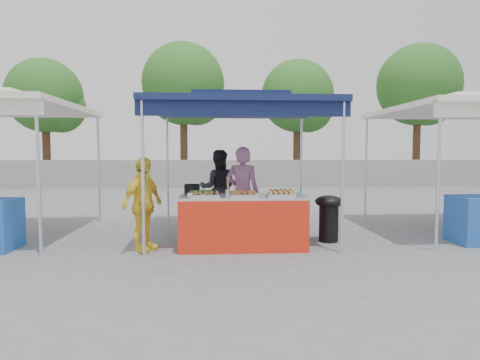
{
  "coord_description": "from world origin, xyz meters",
  "views": [
    {
      "loc": [
        -0.42,
        -6.47,
        1.55
      ],
      "look_at": [
        0.0,
        0.6,
        1.05
      ],
      "focal_mm": 30.0,
      "sensor_mm": 36.0,
      "label": 1
    }
  ],
  "objects": [
    {
      "name": "back_wall",
      "position": [
        0.0,
        11.0,
        0.6
      ],
      "size": [
        40.0,
        0.25,
        1.2
      ],
      "primitive_type": "cube",
      "color": "gray",
      "rests_on": "ground_plane"
    },
    {
      "name": "food_tray_bl",
      "position": [
        -0.66,
        -0.0,
        0.88
      ],
      "size": [
        0.42,
        0.3,
        0.07
      ],
      "color": "white",
      "rests_on": "vendor_table"
    },
    {
      "name": "crate_left",
      "position": [
        -0.54,
        0.62,
        0.16
      ],
      "size": [
        0.54,
        0.38,
        0.33
      ],
      "primitive_type": "cube",
      "color": "#173CBB",
      "rests_on": "ground_plane"
    },
    {
      "name": "tree_1",
      "position": [
        -1.86,
        13.41,
        4.68
      ],
      "size": [
        3.98,
        3.98,
        6.84
      ],
      "color": "#4A2F1C",
      "rests_on": "ground_plane"
    },
    {
      "name": "helper_man",
      "position": [
        -0.38,
        1.81,
        0.8
      ],
      "size": [
        0.78,
        0.61,
        1.59
      ],
      "primitive_type": "imported",
      "rotation": [
        0.0,
        0.0,
        3.15
      ],
      "color": "#222228",
      "rests_on": "ground_plane"
    },
    {
      "name": "food_tray_fr",
      "position": [
        0.57,
        -0.32,
        0.88
      ],
      "size": [
        0.42,
        0.3,
        0.07
      ],
      "color": "white",
      "rests_on": "vendor_table"
    },
    {
      "name": "food_tray_br",
      "position": [
        0.64,
        -0.05,
        0.88
      ],
      "size": [
        0.42,
        0.3,
        0.07
      ],
      "color": "white",
      "rests_on": "vendor_table"
    },
    {
      "name": "food_tray_bm",
      "position": [
        0.0,
        -0.03,
        0.88
      ],
      "size": [
        0.42,
        0.3,
        0.07
      ],
      "color": "white",
      "rests_on": "vendor_table"
    },
    {
      "name": "skewer_cup",
      "position": [
        -0.24,
        -0.21,
        0.9
      ],
      "size": [
        0.08,
        0.08,
        0.1
      ],
      "primitive_type": "cylinder",
      "color": "silver",
      "rests_on": "vendor_table"
    },
    {
      "name": "food_tray_fm",
      "position": [
        0.01,
        -0.34,
        0.88
      ],
      "size": [
        0.42,
        0.3,
        0.07
      ],
      "color": "white",
      "rests_on": "vendor_table"
    },
    {
      "name": "wok_burner",
      "position": [
        1.52,
        0.27,
        0.48
      ],
      "size": [
        0.48,
        0.48,
        0.81
      ],
      "rotation": [
        0.0,
        0.0,
        0.01
      ],
      "color": "black",
      "rests_on": "ground_plane"
    },
    {
      "name": "cooking_pot",
      "position": [
        -0.83,
        0.28,
        0.93
      ],
      "size": [
        0.26,
        0.26,
        0.15
      ],
      "primitive_type": "cylinder",
      "color": "black",
      "rests_on": "vendor_table"
    },
    {
      "name": "tree_0",
      "position": [
        -8.24,
        12.93,
        4.01
      ],
      "size": [
        3.48,
        3.42,
        5.87
      ],
      "color": "#4A2F1C",
      "rests_on": "ground_plane"
    },
    {
      "name": "ground_plane",
      "position": [
        0.0,
        0.0,
        0.0
      ],
      "size": [
        80.0,
        80.0,
        0.0
      ],
      "primitive_type": "plane",
      "color": "slate"
    },
    {
      "name": "tree_3",
      "position": [
        9.7,
        13.06,
        4.69
      ],
      "size": [
        3.99,
        3.99,
        6.85
      ],
      "color": "#4A2F1C",
      "rests_on": "ground_plane"
    },
    {
      "name": "vendor_woman",
      "position": [
        0.05,
        0.65,
        0.82
      ],
      "size": [
        0.67,
        0.52,
        1.64
      ],
      "primitive_type": "imported",
      "rotation": [
        0.0,
        0.0,
        2.91
      ],
      "color": "#9E6490",
      "rests_on": "ground_plane"
    },
    {
      "name": "crate_right",
      "position": [
        0.27,
        0.41,
        0.15
      ],
      "size": [
        0.51,
        0.35,
        0.3
      ],
      "primitive_type": "cube",
      "color": "#173CBB",
      "rests_on": "ground_plane"
    },
    {
      "name": "food_tray_fl",
      "position": [
        -0.58,
        -0.34,
        0.88
      ],
      "size": [
        0.42,
        0.3,
        0.07
      ],
      "color": "white",
      "rests_on": "vendor_table"
    },
    {
      "name": "vendor_table",
      "position": [
        0.0,
        -0.1,
        0.43
      ],
      "size": [
        2.0,
        0.8,
        0.85
      ],
      "color": "red",
      "rests_on": "ground_plane"
    },
    {
      "name": "customer_person",
      "position": [
        -1.56,
        -0.2,
        0.74
      ],
      "size": [
        0.74,
        0.93,
        1.47
      ],
      "primitive_type": "imported",
      "rotation": [
        0.0,
        0.0,
        1.05
      ],
      "color": "yellow",
      "rests_on": "ground_plane"
    },
    {
      "name": "crate_stacked",
      "position": [
        0.27,
        0.41,
        0.45
      ],
      "size": [
        0.5,
        0.35,
        0.3
      ],
      "primitive_type": "cube",
      "color": "#173CBB",
      "rests_on": "crate_right"
    },
    {
      "name": "tree_2",
      "position": [
        3.66,
        13.0,
        4.1
      ],
      "size": [
        3.54,
        3.49,
        6.0
      ],
      "color": "#4A2F1C",
      "rests_on": "ground_plane"
    },
    {
      "name": "main_canopy",
      "position": [
        0.0,
        0.97,
        2.37
      ],
      "size": [
        3.2,
        3.2,
        2.57
      ],
      "color": "silver",
      "rests_on": "ground_plane"
    }
  ]
}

